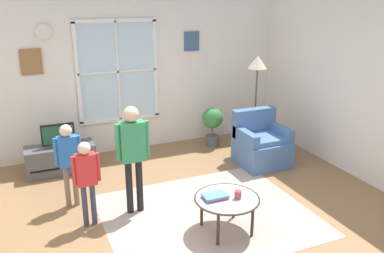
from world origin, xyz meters
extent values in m
cube|color=olive|center=(0.00, 0.00, -0.01)|extent=(6.21, 5.97, 0.02)
cube|color=silver|center=(0.00, 2.75, 1.34)|extent=(5.61, 0.12, 2.68)
cube|color=silver|center=(-0.20, 2.68, 1.41)|extent=(1.33, 0.02, 1.67)
cube|color=white|center=(-0.20, 2.66, 2.25)|extent=(1.39, 0.04, 0.06)
cube|color=white|center=(-0.20, 2.66, 0.58)|extent=(1.39, 0.04, 0.06)
cube|color=white|center=(-0.86, 2.66, 1.41)|extent=(0.06, 0.04, 1.67)
cube|color=white|center=(0.46, 2.66, 1.41)|extent=(0.06, 0.04, 1.67)
cube|color=white|center=(-0.20, 2.66, 1.41)|extent=(0.03, 0.04, 1.67)
cube|color=white|center=(-0.20, 2.66, 1.41)|extent=(1.33, 0.04, 0.03)
cube|color=olive|center=(-1.54, 2.67, 1.66)|extent=(0.32, 0.03, 0.40)
cube|color=#38567A|center=(1.15, 2.67, 1.86)|extent=(0.28, 0.03, 0.34)
cylinder|color=silver|center=(-1.31, 2.66, 2.11)|extent=(0.24, 0.04, 0.24)
cube|color=silver|center=(2.86, 0.00, 1.34)|extent=(0.12, 5.37, 2.68)
cube|color=tan|center=(0.24, 0.04, 0.00)|extent=(2.53, 2.17, 0.01)
cube|color=#4C4C51|center=(-1.30, 2.11, 0.22)|extent=(1.03, 0.42, 0.43)
cube|color=black|center=(-1.30, 1.90, 0.15)|extent=(0.93, 0.02, 0.02)
cylinder|color=#4C4C4C|center=(-1.30, 2.11, 0.46)|extent=(0.08, 0.08, 0.05)
cube|color=black|center=(-1.30, 2.11, 0.63)|extent=(0.49, 0.05, 0.33)
cube|color=#1E4C33|center=(-1.30, 2.08, 0.63)|extent=(0.45, 0.01, 0.29)
cube|color=#476B9E|center=(1.74, 1.13, 0.21)|extent=(0.76, 0.72, 0.42)
cube|color=#476B9E|center=(1.74, 1.43, 0.65)|extent=(0.76, 0.16, 0.45)
cube|color=#476B9E|center=(1.42, 1.13, 0.52)|extent=(0.12, 0.65, 0.20)
cube|color=#476B9E|center=(2.06, 1.13, 0.52)|extent=(0.12, 0.65, 0.20)
cube|color=#4D73AA|center=(1.74, 1.08, 0.46)|extent=(0.61, 0.50, 0.08)
cylinder|color=#99B2B7|center=(0.30, -0.37, 0.42)|extent=(0.74, 0.74, 0.02)
torus|color=#3F3328|center=(0.30, -0.37, 0.42)|extent=(0.76, 0.76, 0.02)
cylinder|color=#33281E|center=(0.08, -0.15, 0.21)|extent=(0.04, 0.04, 0.42)
cylinder|color=#33281E|center=(0.52, -0.15, 0.21)|extent=(0.04, 0.04, 0.42)
cylinder|color=#33281E|center=(0.08, -0.59, 0.21)|extent=(0.04, 0.04, 0.42)
cylinder|color=#33281E|center=(0.52, -0.59, 0.21)|extent=(0.04, 0.04, 0.42)
cube|color=#A63C4F|center=(0.17, -0.32, 0.44)|extent=(0.25, 0.20, 0.02)
cube|color=#5781B5|center=(0.17, -0.32, 0.46)|extent=(0.28, 0.19, 0.03)
cylinder|color=#BF3F3F|center=(0.41, -0.43, 0.48)|extent=(0.08, 0.08, 0.10)
cube|color=black|center=(0.30, -0.30, 0.44)|extent=(0.05, 0.14, 0.02)
cylinder|color=#333851|center=(-1.20, 0.38, 0.27)|extent=(0.06, 0.06, 0.54)
cylinder|color=#333851|center=(-1.10, 0.38, 0.27)|extent=(0.06, 0.06, 0.54)
cube|color=red|center=(-1.15, 0.38, 0.73)|extent=(0.23, 0.12, 0.38)
sphere|color=beige|center=(-1.15, 0.38, 0.99)|extent=(0.15, 0.15, 0.15)
cylinder|color=red|center=(-1.29, 0.36, 0.75)|extent=(0.05, 0.05, 0.34)
cylinder|color=red|center=(-1.01, 0.36, 0.75)|extent=(0.05, 0.05, 0.34)
cylinder|color=#726656|center=(-1.34, 0.95, 0.28)|extent=(0.07, 0.07, 0.57)
cylinder|color=#726656|center=(-1.23, 0.95, 0.28)|extent=(0.07, 0.07, 0.57)
cube|color=blue|center=(-1.28, 0.95, 0.77)|extent=(0.24, 0.13, 0.40)
sphere|color=beige|center=(-1.28, 0.95, 1.04)|extent=(0.15, 0.15, 0.15)
cylinder|color=blue|center=(-1.43, 0.93, 0.79)|extent=(0.05, 0.05, 0.36)
cylinder|color=blue|center=(-1.14, 0.93, 0.79)|extent=(0.05, 0.05, 0.36)
cylinder|color=black|center=(-0.63, 0.48, 0.35)|extent=(0.08, 0.08, 0.71)
cylinder|color=black|center=(-0.50, 0.48, 0.35)|extent=(0.08, 0.08, 0.71)
cube|color=#338C59|center=(-0.56, 0.48, 0.96)|extent=(0.30, 0.16, 0.50)
sphere|color=#D8AD8C|center=(-0.56, 0.48, 1.30)|extent=(0.19, 0.19, 0.19)
cylinder|color=#338C59|center=(-0.74, 0.46, 0.98)|extent=(0.06, 0.06, 0.45)
cylinder|color=#338C59|center=(-0.39, 0.46, 0.98)|extent=(0.06, 0.06, 0.45)
cylinder|color=#4C565B|center=(1.38, 2.23, 0.09)|extent=(0.25, 0.25, 0.19)
cylinder|color=#4C7238|center=(1.38, 2.23, 0.26)|extent=(0.02, 0.02, 0.15)
sphere|color=#378141|center=(1.38, 2.23, 0.53)|extent=(0.38, 0.38, 0.38)
cylinder|color=black|center=(1.99, 1.80, 0.01)|extent=(0.26, 0.26, 0.03)
cylinder|color=brown|center=(1.99, 1.80, 0.73)|extent=(0.03, 0.03, 1.46)
cone|color=beige|center=(1.99, 1.80, 1.56)|extent=(0.32, 0.32, 0.22)
camera|label=1|loc=(-1.71, -4.04, 2.67)|focal=37.95mm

